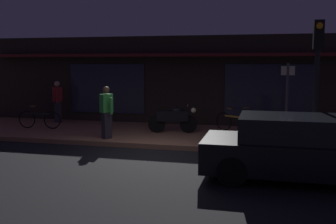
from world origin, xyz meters
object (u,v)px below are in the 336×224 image
motorcycle (174,118)px  bicycle_parked (236,122)px  trash_bin (267,129)px  person_bystander (106,111)px  bicycle_extra (39,119)px  parked_car_near (295,149)px  sign_post (287,94)px  traffic_light_pole (317,66)px  person_photographer (58,101)px

motorcycle → bicycle_parked: (2.09, 0.52, -0.14)m
trash_bin → person_bystander: bearing=-177.7°
bicycle_extra → parked_car_near: (8.70, -3.96, 0.20)m
bicycle_parked → parked_car_near: bearing=-71.4°
motorcycle → sign_post: size_ratio=0.70×
bicycle_parked → traffic_light_pole: 4.45m
bicycle_parked → person_photographer: size_ratio=0.87×
motorcycle → parked_car_near: parked_car_near is taller
person_bystander → bicycle_parked: bearing=28.0°
bicycle_parked → person_photographer: 7.24m
person_photographer → sign_post: size_ratio=0.70×
trash_bin → sign_post: bearing=71.1°
sign_post → parked_car_near: size_ratio=0.59×
motorcycle → person_bystander: (-1.83, -1.57, 0.38)m
person_photographer → traffic_light_pole: bearing=-23.3°
motorcycle → bicycle_extra: bearing=-175.9°
trash_bin → parked_car_near: bearing=-78.8°
bicycle_parked → parked_car_near: parked_car_near is taller
bicycle_parked → sign_post: sign_post is taller
bicycle_parked → parked_car_near: (1.63, -4.84, 0.20)m
bicycle_extra → person_photographer: bearing=94.2°
bicycle_parked → person_photographer: person_photographer is taller
traffic_light_pole → bicycle_extra: bearing=165.1°
bicycle_parked → person_bystander: person_bystander is taller
bicycle_parked → motorcycle: bearing=-166.1°
motorcycle → parked_car_near: size_ratio=0.41×
motorcycle → bicycle_extra: motorcycle is taller
motorcycle → bicycle_parked: 2.16m
person_photographer → parked_car_near: size_ratio=0.41×
person_bystander → sign_post: (5.60, 2.05, 0.48)m
sign_post → traffic_light_pole: 3.48m
person_photographer → person_bystander: size_ratio=1.00×
sign_post → person_bystander: bearing=-159.9°
person_photographer → traffic_light_pole: 10.30m
bicycle_parked → bicycle_extra: size_ratio=0.87×
bicycle_parked → sign_post: (1.68, -0.04, 1.00)m
person_bystander → motorcycle: bearing=40.6°
traffic_light_pole → bicycle_parked: bearing=123.1°
person_bystander → sign_post: bearing=20.1°
bicycle_extra → sign_post: 8.85m
trash_bin → motorcycle: bearing=156.3°
person_bystander → trash_bin: (4.97, 0.20, -0.41)m
person_photographer → person_bystander: same height
bicycle_parked → traffic_light_pole: size_ratio=0.40×
person_photographer → bicycle_parked: bearing=-5.5°
traffic_light_pole → sign_post: bearing=98.6°
motorcycle → person_bystander: size_ratio=1.01×
sign_post → traffic_light_pole: traffic_light_pole is taller
person_bystander → trash_bin: bearing=2.3°
person_bystander → parked_car_near: 6.20m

